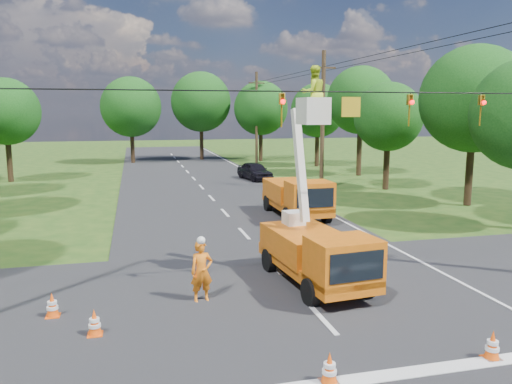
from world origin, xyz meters
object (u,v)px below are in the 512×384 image
object	(u,v)px
tree_left_f	(6,112)
bucket_truck	(316,239)
tree_far_a	(131,107)
pole_right_mid	(323,120)
tree_right_c	(388,117)
tree_far_c	(261,108)
traffic_cone_1	(492,346)
traffic_cone_5	(52,305)
distant_car	(255,171)
traffic_cone_7	(292,199)
traffic_cone_3	(295,215)
second_truck	(297,196)
tree_right_b	(474,99)
ground_worker	(202,272)
tree_right_d	(361,100)
pole_right_far	(257,117)
tree_right_e	(318,110)
traffic_cone_4	(94,323)
traffic_cone_2	(309,243)
tree_far_b	(201,102)
traffic_cone_0	(329,368)

from	to	relation	value
tree_left_f	bucket_truck	bearing A→B (deg)	-61.90
tree_far_a	pole_right_mid	bearing A→B (deg)	-59.59
tree_right_c	tree_far_c	bearing A→B (deg)	99.14
traffic_cone_1	traffic_cone_5	distance (m)	11.44
distant_car	tree_right_c	size ratio (longest dim) A/B	0.56
traffic_cone_7	tree_right_c	distance (m)	10.96
bucket_truck	tree_left_f	world-z (taller)	tree_left_f
traffic_cone_3	second_truck	bearing A→B (deg)	67.77
pole_right_mid	tree_right_b	distance (m)	10.39
ground_worker	tree_far_a	xyz separation A→B (m)	(-1.96, 42.85, 5.25)
ground_worker	tree_right_d	xyz separation A→B (m)	(17.84, 26.85, 5.73)
bucket_truck	traffic_cone_5	distance (m)	8.23
pole_right_far	pole_right_mid	bearing A→B (deg)	-90.00
ground_worker	traffic_cone_1	bearing A→B (deg)	-48.89
tree_left_f	tree_right_e	bearing A→B (deg)	9.92
tree_right_c	tree_far_c	xyz separation A→B (m)	(-3.70, 23.00, 0.75)
bucket_truck	tree_far_c	world-z (taller)	tree_far_c
traffic_cone_3	traffic_cone_4	xyz separation A→B (m)	(-9.21, -11.49, 0.00)
traffic_cone_2	tree_far_b	size ratio (longest dim) A/B	0.07
distant_car	traffic_cone_5	distance (m)	29.08
tree_left_f	tree_far_a	world-z (taller)	tree_far_a
second_truck	traffic_cone_5	xyz separation A→B (m)	(-10.88, -11.06, -0.81)
pole_right_mid	tree_far_c	xyz separation A→B (m)	(1.00, 22.00, 0.96)
ground_worker	tree_far_a	size ratio (longest dim) A/B	0.20
traffic_cone_4	pole_right_mid	size ratio (longest dim) A/B	0.07
traffic_cone_7	tree_far_a	size ratio (longest dim) A/B	0.07
bucket_truck	tree_right_b	distance (m)	18.75
bucket_truck	second_truck	bearing A→B (deg)	69.24
ground_worker	tree_far_c	distance (m)	43.99
pole_right_mid	tree_right_e	distance (m)	15.92
tree_far_a	tree_far_c	bearing A→B (deg)	-3.95
tree_left_f	tree_far_b	distance (m)	23.30
ground_worker	traffic_cone_4	distance (m)	3.50
traffic_cone_7	tree_right_e	world-z (taller)	tree_right_e
bucket_truck	tree_right_c	xyz separation A→B (m)	(12.36, 18.28, 3.75)
ground_worker	tree_right_c	size ratio (longest dim) A/B	0.24
traffic_cone_3	traffic_cone_5	xyz separation A→B (m)	(-10.44, -9.98, 0.00)
second_truck	traffic_cone_2	distance (m)	6.63
traffic_cone_0	traffic_cone_1	world-z (taller)	same
traffic_cone_4	bucket_truck	bearing A→B (deg)	18.31
pole_right_mid	tree_far_c	distance (m)	22.04
distant_car	traffic_cone_0	bearing A→B (deg)	-111.72
bucket_truck	pole_right_mid	world-z (taller)	pole_right_mid
traffic_cone_4	tree_far_a	world-z (taller)	tree_far_a
traffic_cone_7	tree_far_c	size ratio (longest dim) A/B	0.08
ground_worker	tree_right_e	size ratio (longest dim) A/B	0.22
distant_car	traffic_cone_1	xyz separation A→B (m)	(-1.97, -31.40, -0.39)
traffic_cone_3	pole_right_mid	bearing A→B (deg)	62.11
tree_right_d	pole_right_far	bearing A→B (deg)	115.86
pole_right_far	tree_right_d	size ratio (longest dim) A/B	1.03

